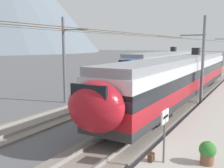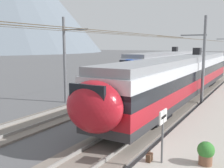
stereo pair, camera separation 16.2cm
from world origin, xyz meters
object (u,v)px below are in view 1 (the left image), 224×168
catenary_mast_far_side (66,57)px  potted_plant_platform_edge (207,152)px  platform_sign (165,124)px  catenary_mast_mid (201,58)px  train_near_platform (183,75)px  train_far_track (165,63)px  handbag_near_sign (151,157)px

catenary_mast_far_side → potted_plant_platform_edge: bearing=-118.3°
platform_sign → catenary_mast_mid: bearing=5.7°
train_near_platform → platform_sign: train_near_platform is taller
train_far_track → platform_sign: (-26.22, -8.88, -0.31)m
platform_sign → potted_plant_platform_edge: platform_sign is taller
train_near_platform → train_far_track: (12.66, 5.97, -0.01)m
train_far_track → handbag_near_sign: (-26.35, -8.43, -1.67)m
train_far_track → train_near_platform: bearing=-154.8°
train_near_platform → catenary_mast_mid: bearing=-118.4°
catenary_mast_mid → handbag_near_sign: bearing=-176.4°
train_far_track → platform_sign: size_ratio=11.85×
train_near_platform → train_far_track: size_ratio=1.19×
potted_plant_platform_edge → train_near_platform: bearing=18.8°
catenary_mast_mid → potted_plant_platform_edge: bearing=-167.2°
catenary_mast_far_side → catenary_mast_mid: bearing=-61.5°
catenary_mast_mid → platform_sign: size_ratio=23.50×
train_far_track → catenary_mast_far_side: 19.02m
catenary_mast_far_side → train_far_track: bearing=-6.4°
train_near_platform → handbag_near_sign: 14.00m
potted_plant_platform_edge → catenary_mast_far_side: bearing=61.7°
catenary_mast_mid → platform_sign: bearing=-174.3°
catenary_mast_far_side → potted_plant_platform_edge: 14.44m
platform_sign → potted_plant_platform_edge: 1.91m
train_far_track → platform_sign: 27.68m
catenary_mast_mid → catenary_mast_far_side: bearing=118.5°
catenary_mast_far_side → handbag_near_sign: 13.35m
train_near_platform → catenary_mast_mid: catenary_mast_mid is taller
train_far_track → potted_plant_platform_edge: train_far_track is taller
catenary_mast_far_side → platform_sign: catenary_mast_far_side is taller
catenary_mast_mid → catenary_mast_far_side: catenary_mast_mid is taller
catenary_mast_mid → train_far_track: bearing=29.3°
potted_plant_platform_edge → handbag_near_sign: bearing=113.3°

